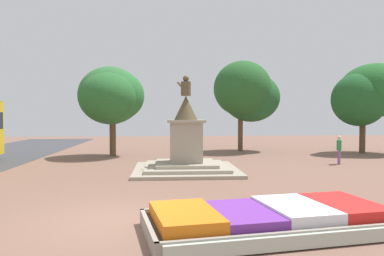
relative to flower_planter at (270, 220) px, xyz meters
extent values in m
plane|color=brown|center=(-3.69, 1.08, -0.26)|extent=(72.26, 72.26, 0.00)
cube|color=#38281C|center=(-0.01, 0.05, -0.10)|extent=(5.75, 3.19, 0.32)
cube|color=gray|center=(0.19, -1.15, -0.08)|extent=(5.58, 1.03, 0.36)
cube|color=gray|center=(-0.21, 1.24, -0.08)|extent=(5.58, 1.03, 0.36)
cube|color=gray|center=(-2.74, -0.41, -0.08)|extent=(0.51, 2.51, 0.36)
cube|color=gray|center=(2.72, 0.50, -0.08)|extent=(0.51, 2.51, 0.36)
cube|color=orange|center=(-1.95, -0.27, 0.19)|extent=(1.64, 2.31, 0.27)
cube|color=#72339E|center=(-0.66, -0.06, 0.16)|extent=(1.64, 2.31, 0.20)
cube|color=white|center=(0.63, 0.16, 0.18)|extent=(1.64, 2.31, 0.26)
cube|color=red|center=(1.92, 0.37, 0.18)|extent=(1.64, 2.31, 0.26)
cube|color=#B2BCAD|center=(0.19, -1.20, -0.09)|extent=(5.32, 1.08, 0.29)
cube|color=#9D937F|center=(-1.38, 9.11, -0.19)|extent=(4.81, 4.81, 0.15)
cube|color=#A09681|center=(-1.38, 9.11, -0.05)|extent=(3.79, 3.79, 0.15)
cube|color=#9E9480|center=(-1.38, 9.11, 0.10)|extent=(2.78, 2.78, 0.15)
cube|color=#9E937F|center=(-1.38, 9.11, 1.10)|extent=(1.46, 1.46, 1.85)
cube|color=#9E937F|center=(-1.38, 9.11, 2.08)|extent=(1.72, 1.72, 0.12)
cone|color=brown|center=(-1.38, 9.11, 2.71)|extent=(1.09, 1.09, 1.13)
cylinder|color=brown|center=(-1.38, 9.11, 3.60)|extent=(0.47, 0.47, 0.66)
sphere|color=brown|center=(-1.38, 9.11, 4.07)|extent=(0.29, 0.29, 0.29)
cylinder|color=brown|center=(-1.58, 9.33, 3.73)|extent=(0.43, 0.46, 0.47)
cylinder|color=#8C4C99|center=(6.96, 10.99, 0.12)|extent=(0.13, 0.13, 0.76)
cylinder|color=#8C4C99|center=(6.86, 10.83, 0.12)|extent=(0.13, 0.13, 0.76)
cube|color=#338C4C|center=(6.91, 10.91, 0.77)|extent=(0.39, 0.44, 0.54)
cylinder|color=#338C4C|center=(7.04, 11.11, 0.74)|extent=(0.09, 0.09, 0.51)
cylinder|color=#338C4C|center=(6.78, 10.71, 0.74)|extent=(0.09, 0.09, 0.51)
sphere|color=beige|center=(6.91, 10.91, 1.17)|extent=(0.20, 0.20, 0.20)
cylinder|color=brown|center=(-5.68, 15.94, 0.77)|extent=(0.40, 0.40, 2.08)
ellipsoid|color=#2B672F|center=(-5.80, 15.33, 3.49)|extent=(3.68, 3.93, 3.13)
ellipsoid|color=#2B6D31|center=(-5.32, 15.81, 3.59)|extent=(3.34, 3.59, 3.14)
ellipsoid|color=#306B35|center=(-5.80, 15.83, 3.60)|extent=(4.05, 3.71, 3.67)
cylinder|color=brown|center=(3.12, 18.40, 0.99)|extent=(0.35, 0.35, 2.51)
ellipsoid|color=#265B28|center=(3.16, 17.90, 4.22)|extent=(4.10, 4.07, 3.92)
ellipsoid|color=#255B2C|center=(3.91, 18.42, 3.63)|extent=(4.15, 3.71, 3.55)
cylinder|color=brown|center=(11.19, 16.36, 0.92)|extent=(0.40, 0.40, 2.37)
ellipsoid|color=#225F27|center=(11.96, 16.19, 4.04)|extent=(4.77, 4.51, 3.65)
ellipsoid|color=#205827|center=(10.58, 15.73, 3.38)|extent=(3.66, 3.31, 3.54)
camera|label=1|loc=(-2.41, -8.30, 2.42)|focal=35.00mm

